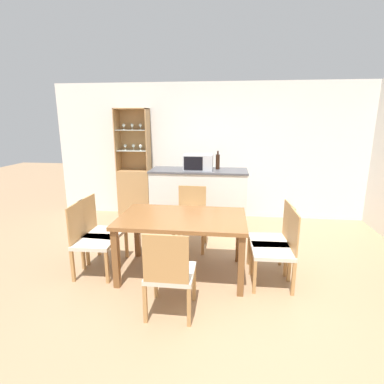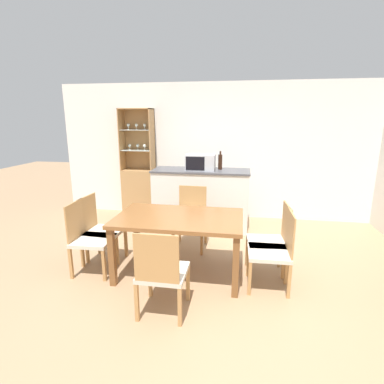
# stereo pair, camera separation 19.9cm
# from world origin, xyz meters

# --- Properties ---
(ground_plane) EXTENTS (18.00, 18.00, 0.00)m
(ground_plane) POSITION_xyz_m (0.00, 0.00, 0.00)
(ground_plane) COLOR #A37F5B
(wall_back) EXTENTS (6.80, 0.06, 2.55)m
(wall_back) POSITION_xyz_m (0.00, 2.63, 1.27)
(wall_back) COLOR white
(wall_back) RESTS_ON ground_plane
(kitchen_counter) EXTENTS (1.66, 0.63, 1.04)m
(kitchen_counter) POSITION_xyz_m (-0.51, 1.90, 0.52)
(kitchen_counter) COLOR silver
(kitchen_counter) RESTS_ON ground_plane
(display_cabinet) EXTENTS (0.62, 0.34, 2.08)m
(display_cabinet) POSITION_xyz_m (-1.83, 2.44, 0.63)
(display_cabinet) COLOR tan
(display_cabinet) RESTS_ON ground_plane
(dining_table) EXTENTS (1.52, 0.94, 0.74)m
(dining_table) POSITION_xyz_m (-0.55, 0.23, 0.66)
(dining_table) COLOR brown
(dining_table) RESTS_ON ground_plane
(dining_chair_head_near) EXTENTS (0.46, 0.46, 0.90)m
(dining_chair_head_near) POSITION_xyz_m (-0.55, -0.59, 0.45)
(dining_chair_head_near) COLOR beige
(dining_chair_head_near) RESTS_ON ground_plane
(dining_chair_side_right_far) EXTENTS (0.49, 0.49, 0.90)m
(dining_chair_side_right_far) POSITION_xyz_m (0.56, 0.37, 0.45)
(dining_chair_side_right_far) COLOR beige
(dining_chair_side_right_far) RESTS_ON ground_plane
(dining_chair_side_left_far) EXTENTS (0.48, 0.48, 0.90)m
(dining_chair_side_left_far) POSITION_xyz_m (-1.66, 0.37, 0.45)
(dining_chair_side_left_far) COLOR beige
(dining_chair_side_left_far) RESTS_ON ground_plane
(dining_chair_side_right_near) EXTENTS (0.47, 0.47, 0.90)m
(dining_chair_side_right_near) POSITION_xyz_m (0.56, 0.09, 0.45)
(dining_chair_side_right_near) COLOR beige
(dining_chair_side_right_near) RESTS_ON ground_plane
(dining_chair_head_far) EXTENTS (0.46, 0.46, 0.90)m
(dining_chair_head_far) POSITION_xyz_m (-0.55, 1.05, 0.45)
(dining_chair_head_far) COLOR beige
(dining_chair_head_far) RESTS_ON ground_plane
(dining_chair_side_left_near) EXTENTS (0.47, 0.47, 0.90)m
(dining_chair_side_left_near) POSITION_xyz_m (-1.66, 0.08, 0.45)
(dining_chair_side_left_near) COLOR beige
(dining_chair_side_left_near) RESTS_ON ground_plane
(microwave) EXTENTS (0.49, 0.34, 0.26)m
(microwave) POSITION_xyz_m (-0.52, 1.89, 1.17)
(microwave) COLOR #B7BABF
(microwave) RESTS_ON kitchen_counter
(wine_bottle) EXTENTS (0.07, 0.07, 0.32)m
(wine_bottle) POSITION_xyz_m (-0.20, 1.99, 1.17)
(wine_bottle) COLOR black
(wine_bottle) RESTS_ON kitchen_counter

